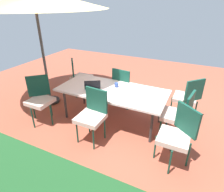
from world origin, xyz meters
The scene contains 11 objects.
ground_plane centered at (0.00, 0.00, -0.01)m, with size 10.00×10.00×0.02m, color #9E4C38.
dining_table centered at (0.00, 0.00, 0.68)m, with size 2.21×1.01×0.73m.
chair_southeast centered at (1.33, -0.75, 0.55)m, with size 0.58×0.58×0.98m.
chair_south centered at (0.02, -0.66, 0.55)m, with size 0.47×0.48×0.98m.
chair_north centered at (0.04, 0.72, 0.55)m, with size 0.47×0.48×0.98m.
chair_northeast centered at (1.35, 0.66, 0.55)m, with size 0.59×0.59×0.98m.
chair_southwest centered at (-1.41, -0.72, 0.55)m, with size 0.59×0.59×0.98m.
chair_northwest centered at (-1.42, 0.64, 0.55)m, with size 0.58×0.58×0.98m.
chair_west centered at (-1.35, 0.06, 0.55)m, with size 0.49×0.48×0.98m.
laptop centered at (0.38, 0.13, 0.77)m, with size 0.40×0.38×0.21m.
cup centered at (-0.03, -0.16, 0.77)m, with size 0.08×0.08×0.09m, color #334C99.
Camera 1 is at (-1.54, 3.18, 2.39)m, focal length 30.79 mm.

